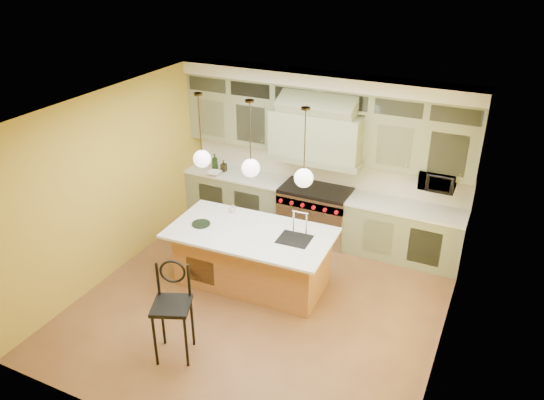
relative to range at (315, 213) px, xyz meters
The scene contains 18 objects.
floor 2.20m from the range, 90.00° to the right, with size 5.00×5.00×0.00m, color brown.
ceiling 3.23m from the range, 90.00° to the right, with size 5.00×5.00×0.00m, color white.
wall_back 1.03m from the range, 90.00° to the left, with size 5.00×5.00×0.00m, color gold.
wall_front 4.74m from the range, 90.00° to the right, with size 5.00×5.00×0.00m, color gold.
wall_left 3.43m from the range, 139.39° to the right, with size 5.00×5.00×0.00m, color gold.
wall_right 3.43m from the range, 40.61° to the right, with size 5.00×5.00×0.00m, color gold.
back_cabinetry 0.95m from the range, 90.00° to the left, with size 5.00×0.77×2.90m.
range is the anchor object (origin of this frame).
kitchen_island 1.73m from the range, 101.87° to the right, with size 2.48×1.38×1.35m.
counter_stool 3.56m from the range, 98.61° to the right, with size 0.59×0.59×1.30m.
microwave 2.18m from the range, ahead, with size 0.54×0.37×0.30m, color black.
oil_bottle_a 2.10m from the range, behind, with size 0.12×0.12×0.30m, color black.
oil_bottle_b 1.91m from the range, behind, with size 0.10×0.10×0.21m, color black.
fruit_bowl 1.96m from the range, behind, with size 0.26×0.26×0.06m, color white.
cup 1.67m from the range, 124.54° to the right, with size 0.11×0.11×0.10m, color beige.
pendant_left 2.52m from the range, 124.45° to the right, with size 0.26×0.26×1.11m.
pendant_center 2.27m from the range, 102.06° to the right, with size 0.26×0.26×1.11m.
pendant_right 2.28m from the range, 75.50° to the right, with size 0.26×0.26×1.11m.
Camera 1 is at (2.84, -5.59, 4.81)m, focal length 35.00 mm.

